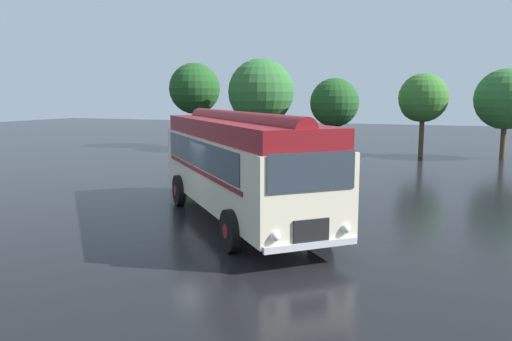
{
  "coord_description": "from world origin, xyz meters",
  "views": [
    {
      "loc": [
        6.9,
        -14.24,
        3.93
      ],
      "look_at": [
        0.55,
        1.65,
        1.4
      ],
      "focal_mm": 35.0,
      "sensor_mm": 36.0,
      "label": 1
    }
  ],
  "objects": [
    {
      "name": "ground_plane",
      "position": [
        0.0,
        0.0,
        0.0
      ],
      "size": [
        120.0,
        120.0,
        0.0
      ],
      "primitive_type": "plane",
      "color": "black"
    },
    {
      "name": "car_near_left",
      "position": [
        -3.21,
        12.99,
        0.85
      ],
      "size": [
        2.12,
        4.28,
        1.66
      ],
      "color": "maroon",
      "rests_on": "ground"
    },
    {
      "name": "tree_far_left",
      "position": [
        -12.13,
        20.61,
        4.56
      ],
      "size": [
        3.97,
        3.97,
        6.56
      ],
      "color": "#4C3823",
      "rests_on": "ground"
    },
    {
      "name": "tree_far_right",
      "position": [
        9.71,
        20.88,
        3.77
      ],
      "size": [
        3.82,
        3.82,
        5.71
      ],
      "color": "#4C3823",
      "rests_on": "ground"
    },
    {
      "name": "car_mid_left",
      "position": [
        -0.13,
        13.88,
        0.85
      ],
      "size": [
        2.1,
        4.27,
        1.66
      ],
      "color": "navy",
      "rests_on": "ground"
    },
    {
      "name": "tree_left_of_centre",
      "position": [
        -6.39,
        19.55,
        4.29
      ],
      "size": [
        4.75,
        4.75,
        6.66
      ],
      "color": "#4C3823",
      "rests_on": "ground"
    },
    {
      "name": "vintage_bus",
      "position": [
        0.55,
        0.14,
        1.89
      ],
      "size": [
        8.67,
        9.04,
        3.49
      ],
      "color": "beige",
      "rests_on": "ground"
    },
    {
      "name": "tree_right_of_centre",
      "position": [
        4.75,
        20.44,
        3.76
      ],
      "size": [
        3.18,
        3.18,
        5.46
      ],
      "color": "#4C3823",
      "rests_on": "ground"
    },
    {
      "name": "tree_centre",
      "position": [
        -0.83,
        19.85,
        3.55
      ],
      "size": [
        3.36,
        3.36,
        5.22
      ],
      "color": "#4C3823",
      "rests_on": "ground"
    }
  ]
}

